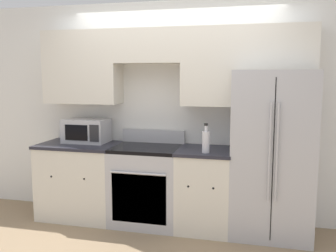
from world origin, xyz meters
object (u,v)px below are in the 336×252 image
object	(u,v)px
oven_range	(147,185)
refrigerator	(272,154)
bottle	(206,141)
microwave	(86,131)

from	to	relation	value
oven_range	refrigerator	bearing A→B (deg)	1.87
refrigerator	bottle	world-z (taller)	refrigerator
oven_range	bottle	bearing A→B (deg)	-13.19
oven_range	bottle	distance (m)	0.93
refrigerator	bottle	bearing A→B (deg)	-162.88
refrigerator	microwave	xyz separation A→B (m)	(-2.20, 0.06, 0.16)
oven_range	refrigerator	size ratio (longest dim) A/B	0.60
bottle	oven_range	bearing A→B (deg)	166.81
oven_range	bottle	size ratio (longest dim) A/B	3.41
bottle	refrigerator	bearing A→B (deg)	17.12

